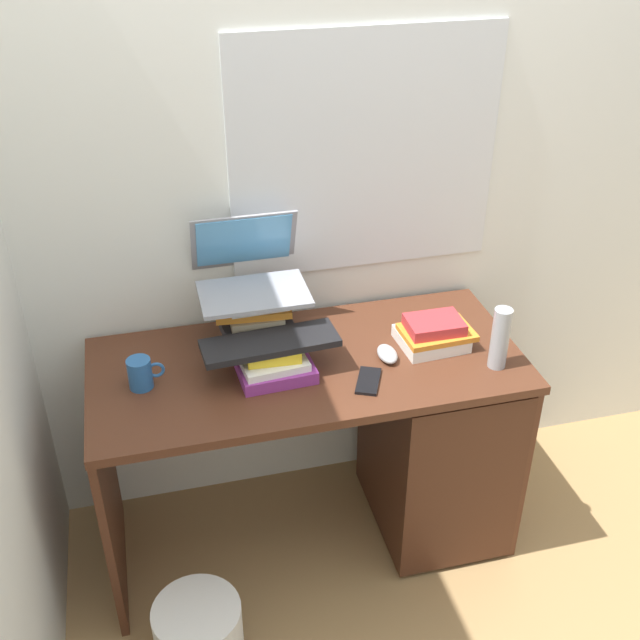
{
  "coord_description": "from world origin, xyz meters",
  "views": [
    {
      "loc": [
        -0.46,
        -1.98,
        2.19
      ],
      "look_at": [
        0.03,
        -0.05,
        0.95
      ],
      "focal_mm": 43.66,
      "sensor_mm": 36.0,
      "label": 1
    }
  ],
  "objects": [
    {
      "name": "ground_plane",
      "position": [
        0.0,
        0.0,
        0.0
      ],
      "size": [
        6.0,
        6.0,
        0.0
      ],
      "primitive_type": "plane",
      "color": "#9E7A4C"
    },
    {
      "name": "wall_back",
      "position": [
        0.0,
        0.36,
        1.3
      ],
      "size": [
        6.0,
        0.06,
        2.6
      ],
      "color": "silver",
      "rests_on": "ground"
    },
    {
      "name": "mug",
      "position": [
        -0.52,
        -0.01,
        0.82
      ],
      "size": [
        0.11,
        0.07,
        0.1
      ],
      "color": "#265999",
      "rests_on": "desk"
    },
    {
      "name": "cell_phone",
      "position": [
        0.16,
        -0.15,
        0.77
      ],
      "size": [
        0.12,
        0.15,
        0.01
      ],
      "primitive_type": "cube",
      "rotation": [
        0.0,
        0.0,
        -0.43
      ],
      "color": "black",
      "rests_on": "desk"
    },
    {
      "name": "computer_mouse",
      "position": [
        0.25,
        -0.05,
        0.79
      ],
      "size": [
        0.06,
        0.1,
        0.04
      ],
      "primitive_type": "ellipsoid",
      "color": "#A5A8AD",
      "rests_on": "desk"
    },
    {
      "name": "book_stack_tall",
      "position": [
        -0.14,
        0.14,
        0.86
      ],
      "size": [
        0.25,
        0.2,
        0.19
      ],
      "color": "beige",
      "rests_on": "desk"
    },
    {
      "name": "laptop",
      "position": [
        -0.14,
        0.2,
        1.01
      ],
      "size": [
        0.34,
        0.32,
        0.23
      ],
      "color": "gray",
      "rests_on": "book_stack_tall"
    },
    {
      "name": "wastebasket",
      "position": [
        -0.45,
        -0.46,
        0.13
      ],
      "size": [
        0.27,
        0.27,
        0.27
      ],
      "primitive_type": "cylinder",
      "color": "silver",
      "rests_on": "ground"
    },
    {
      "name": "book_stack_side",
      "position": [
        0.42,
        -0.01,
        0.81
      ],
      "size": [
        0.24,
        0.19,
        0.1
      ],
      "color": "white",
      "rests_on": "desk"
    },
    {
      "name": "water_bottle",
      "position": [
        0.58,
        -0.17,
        0.87
      ],
      "size": [
        0.06,
        0.06,
        0.21
      ],
      "primitive_type": "cylinder",
      "color": "#999EA5",
      "rests_on": "desk"
    },
    {
      "name": "book_stack_keyboard_riser",
      "position": [
        -0.12,
        -0.04,
        0.81
      ],
      "size": [
        0.24,
        0.2,
        0.1
      ],
      "color": "#8C338C",
      "rests_on": "desk"
    },
    {
      "name": "desk",
      "position": [
        0.35,
        -0.02,
        0.42
      ],
      "size": [
        1.38,
        0.63,
        0.77
      ],
      "color": "#4C2819",
      "rests_on": "ground"
    },
    {
      "name": "keyboard",
      "position": [
        -0.12,
        -0.03,
        0.88
      ],
      "size": [
        0.43,
        0.17,
        0.02
      ],
      "primitive_type": "cube",
      "rotation": [
        0.0,
        0.0,
        0.06
      ],
      "color": "black",
      "rests_on": "book_stack_keyboard_riser"
    }
  ]
}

